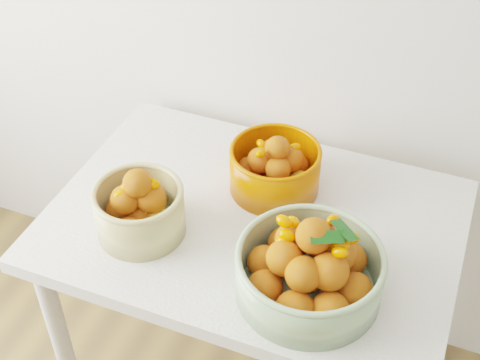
{
  "coord_description": "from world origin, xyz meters",
  "views": [
    {
      "loc": [
        0.05,
        0.49,
        1.9
      ],
      "look_at": [
        -0.37,
        1.54,
        0.92
      ],
      "focal_mm": 50.0,
      "sensor_mm": 36.0,
      "label": 1
    }
  ],
  "objects_px": {
    "bowl_cream": "(140,209)",
    "bowl_orange": "(275,168)",
    "table": "(253,245)",
    "bowl_green": "(310,269)"
  },
  "relations": [
    {
      "from": "table",
      "to": "bowl_green",
      "type": "distance_m",
      "value": 0.31
    },
    {
      "from": "bowl_cream",
      "to": "bowl_orange",
      "type": "relative_size",
      "value": 0.88
    },
    {
      "from": "table",
      "to": "bowl_orange",
      "type": "height_order",
      "value": "bowl_orange"
    },
    {
      "from": "table",
      "to": "bowl_cream",
      "type": "distance_m",
      "value": 0.32
    },
    {
      "from": "bowl_orange",
      "to": "bowl_cream",
      "type": "bearing_deg",
      "value": -132.74
    },
    {
      "from": "bowl_cream",
      "to": "bowl_orange",
      "type": "height_order",
      "value": "bowl_cream"
    },
    {
      "from": "table",
      "to": "bowl_cream",
      "type": "xyz_separation_m",
      "value": [
        -0.24,
        -0.14,
        0.17
      ]
    },
    {
      "from": "bowl_orange",
      "to": "table",
      "type": "bearing_deg",
      "value": -93.64
    },
    {
      "from": "table",
      "to": "bowl_green",
      "type": "relative_size",
      "value": 2.78
    },
    {
      "from": "bowl_cream",
      "to": "bowl_orange",
      "type": "distance_m",
      "value": 0.36
    }
  ]
}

